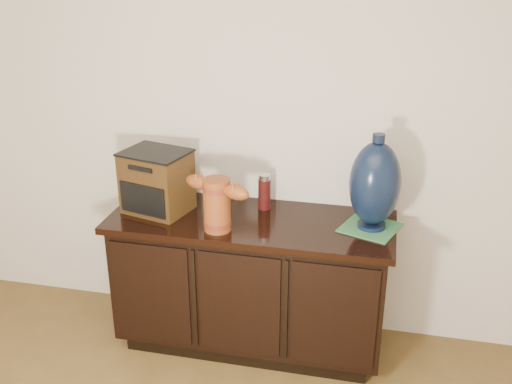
% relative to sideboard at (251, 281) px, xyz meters
% --- Properties ---
extents(sideboard, '(1.46, 0.56, 0.75)m').
position_rel_sideboard_xyz_m(sideboard, '(0.00, 0.00, 0.00)').
color(sideboard, black).
rests_on(sideboard, ground).
extents(terracotta_vessel, '(0.37, 0.20, 0.27)m').
position_rel_sideboard_xyz_m(terracotta_vessel, '(-0.13, -0.15, 0.52)').
color(terracotta_vessel, brown).
rests_on(terracotta_vessel, sideboard).
extents(tv_radio, '(0.38, 0.33, 0.33)m').
position_rel_sideboard_xyz_m(tv_radio, '(-0.50, 0.00, 0.53)').
color(tv_radio, '#38230E').
rests_on(tv_radio, sideboard).
extents(green_mat, '(0.33, 0.33, 0.01)m').
position_rel_sideboard_xyz_m(green_mat, '(0.60, 0.03, 0.37)').
color(green_mat, '#306B3E').
rests_on(green_mat, sideboard).
extents(lamp_base, '(0.32, 0.32, 0.48)m').
position_rel_sideboard_xyz_m(lamp_base, '(0.61, 0.03, 0.60)').
color(lamp_base, black).
rests_on(lamp_base, green_mat).
extents(spray_can, '(0.07, 0.07, 0.19)m').
position_rel_sideboard_xyz_m(spray_can, '(0.04, 0.15, 0.46)').
color(spray_can, '#510E0D').
rests_on(spray_can, sideboard).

